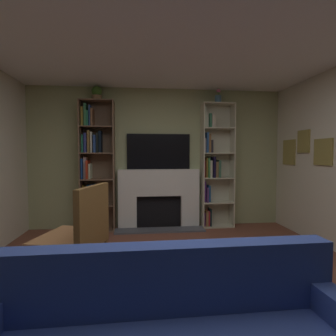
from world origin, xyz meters
TOP-DOWN VIEW (x-y plane):
  - ground_plane at (0.00, 0.00)m, footprint 6.32×6.32m
  - wall_back_accent at (0.00, 2.66)m, footprint 4.73×0.06m
  - ceiling at (0.00, 0.00)m, footprint 4.73×5.39m
  - fireplace at (0.00, 2.54)m, footprint 1.56×0.49m
  - tv at (0.00, 2.60)m, footprint 1.15×0.06m
  - bookshelf_left at (-1.14, 2.51)m, footprint 0.58×0.33m
  - bookshelf_right at (1.01, 2.53)m, footprint 0.58×0.29m
  - potted_plant at (-1.08, 2.48)m, footprint 0.18×0.18m
  - vase_with_flowers at (1.08, 2.48)m, footprint 0.12×0.12m
  - armchair at (-0.98, 0.38)m, footprint 0.71×0.78m
  - coffee_table at (-0.22, -0.29)m, footprint 0.71×0.44m

SIDE VIEW (x-z plane):
  - ground_plane at x=0.00m, z-range 0.00..0.00m
  - coffee_table at x=-0.22m, z-range 0.13..0.53m
  - fireplace at x=0.00m, z-range 0.02..1.08m
  - armchair at x=-0.98m, z-range 0.03..1.07m
  - bookshelf_right at x=1.01m, z-range 0.00..2.26m
  - bookshelf_left at x=-1.14m, z-range 0.02..2.29m
  - wall_back_accent at x=0.00m, z-range 0.00..2.53m
  - tv at x=0.00m, z-range 1.07..1.71m
  - vase_with_flowers at x=1.08m, z-range 2.24..2.48m
  - potted_plant at x=-1.08m, z-range 2.26..2.51m
  - ceiling at x=0.00m, z-range 2.53..2.59m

